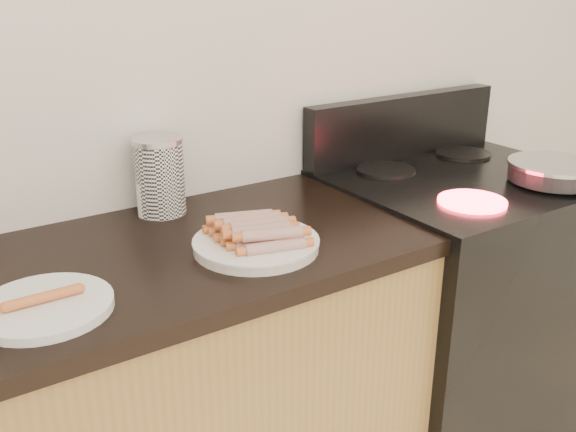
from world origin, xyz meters
TOP-DOWN VIEW (x-y plane):
  - wall_back at (0.00, 2.00)m, footprint 4.00×0.04m
  - stove at (0.78, 1.68)m, footprint 0.76×0.65m
  - stove_panel at (0.78, 1.96)m, footprint 0.76×0.06m
  - burner_near_left at (0.61, 1.51)m, footprint 0.18×0.18m
  - burner_near_right at (0.95, 1.51)m, footprint 0.18×0.18m
  - burner_far_left at (0.61, 1.84)m, footprint 0.18×0.18m
  - burner_far_right at (0.95, 1.84)m, footprint 0.18×0.18m
  - frying_pan at (0.93, 1.49)m, footprint 0.26×0.44m
  - main_plate at (-0.01, 1.58)m, footprint 0.36×0.36m
  - side_plate at (-0.48, 1.56)m, footprint 0.27×0.27m
  - hotdog_pile at (-0.01, 1.58)m, footprint 0.13×0.22m
  - plain_sausages at (-0.48, 1.56)m, footprint 0.13×0.02m
  - canister at (-0.09, 1.92)m, footprint 0.13×0.13m
  - mug at (-0.12, 1.92)m, footprint 0.08×0.08m

SIDE VIEW (x-z plane):
  - stove at x=0.78m, z-range 0.00..0.91m
  - side_plate at x=-0.48m, z-range 0.90..0.92m
  - main_plate at x=-0.01m, z-range 0.90..0.92m
  - burner_near_left at x=0.61m, z-range 0.91..0.92m
  - burner_near_right at x=0.95m, z-range 0.91..0.92m
  - burner_far_left at x=0.61m, z-range 0.91..0.92m
  - burner_far_right at x=0.95m, z-range 0.91..0.92m
  - plain_sausages at x=-0.48m, z-range 0.92..0.94m
  - hotdog_pile at x=-0.01m, z-range 0.92..0.97m
  - mug at x=-0.12m, z-range 0.90..0.99m
  - frying_pan at x=0.93m, z-range 0.92..0.98m
  - canister at x=-0.09m, z-range 0.90..1.10m
  - stove_panel at x=0.78m, z-range 0.91..1.11m
  - wall_back at x=0.00m, z-range 0.00..2.60m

